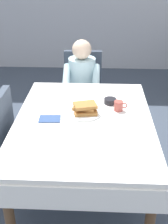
% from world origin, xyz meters
% --- Properties ---
extents(ground_plane, '(14.00, 14.00, 0.00)m').
position_xyz_m(ground_plane, '(0.00, 0.00, 0.00)').
color(ground_plane, '#3D4756').
extents(dining_table_main, '(1.12, 1.52, 0.74)m').
position_xyz_m(dining_table_main, '(0.00, 0.00, 0.65)').
color(dining_table_main, white).
rests_on(dining_table_main, ground).
extents(chair_diner, '(0.44, 0.45, 0.93)m').
position_xyz_m(chair_diner, '(-0.07, 1.17, 0.53)').
color(chair_diner, '#384251').
rests_on(chair_diner, ground).
extents(diner_person, '(0.40, 0.43, 1.12)m').
position_xyz_m(diner_person, '(-0.07, 1.01, 0.67)').
color(diner_person, silver).
rests_on(diner_person, ground).
extents(plate_breakfast, '(0.28, 0.28, 0.02)m').
position_xyz_m(plate_breakfast, '(0.00, 0.09, 0.75)').
color(plate_breakfast, white).
rests_on(plate_breakfast, dining_table_main).
extents(breakfast_stack, '(0.21, 0.18, 0.08)m').
position_xyz_m(breakfast_stack, '(0.01, 0.09, 0.79)').
color(breakfast_stack, '#A36B33').
rests_on(breakfast_stack, plate_breakfast).
extents(cup_coffee, '(0.11, 0.08, 0.08)m').
position_xyz_m(cup_coffee, '(0.29, 0.17, 0.78)').
color(cup_coffee, '#B24C42').
rests_on(cup_coffee, dining_table_main).
extents(bowl_butter, '(0.11, 0.11, 0.04)m').
position_xyz_m(bowl_butter, '(0.22, 0.30, 0.76)').
color(bowl_butter, black).
rests_on(bowl_butter, dining_table_main).
extents(fork_left_of_plate, '(0.02, 0.18, 0.00)m').
position_xyz_m(fork_left_of_plate, '(-0.19, 0.07, 0.74)').
color(fork_left_of_plate, silver).
rests_on(fork_left_of_plate, dining_table_main).
extents(knife_right_of_plate, '(0.04, 0.20, 0.00)m').
position_xyz_m(knife_right_of_plate, '(0.19, 0.07, 0.74)').
color(knife_right_of_plate, silver).
rests_on(knife_right_of_plate, dining_table_main).
extents(spoon_near_edge, '(0.15, 0.05, 0.00)m').
position_xyz_m(spoon_near_edge, '(-0.01, -0.27, 0.74)').
color(spoon_near_edge, silver).
rests_on(spoon_near_edge, dining_table_main).
extents(napkin_folded, '(0.18, 0.13, 0.01)m').
position_xyz_m(napkin_folded, '(-0.27, -0.02, 0.74)').
color(napkin_folded, '#334C7F').
rests_on(napkin_folded, dining_table_main).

